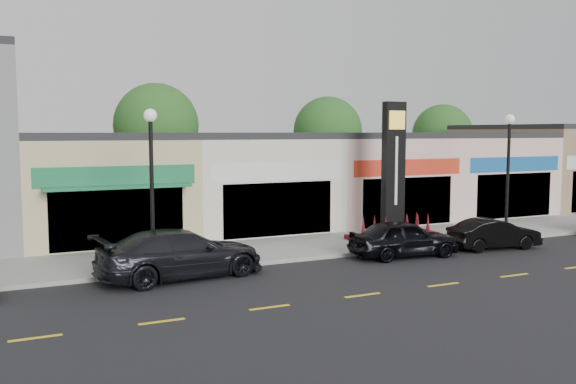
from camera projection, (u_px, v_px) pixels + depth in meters
name	position (u px, v px, depth m)	size (l,w,h in m)	color
ground	(389.00, 266.00, 22.06)	(120.00, 120.00, 0.00)	black
sidewalk	(331.00, 244.00, 25.98)	(52.00, 4.30, 0.15)	gray
curb	(359.00, 253.00, 23.95)	(52.00, 0.20, 0.15)	gray
shop_beige	(100.00, 184.00, 28.64)	(7.00, 10.85, 4.80)	tan
shop_cream	(240.00, 179.00, 31.56)	(7.00, 10.01, 4.80)	beige
shop_pink_w	(356.00, 175.00, 34.48)	(7.00, 10.01, 4.80)	beige
shop_pink_e	(454.00, 172.00, 37.40)	(7.00, 10.01, 4.80)	beige
shop_tan	(538.00, 165.00, 40.30)	(7.00, 10.01, 5.30)	olive
tree_rear_west	(156.00, 126.00, 37.50)	(5.20, 5.20, 7.83)	#382619
tree_rear_mid	(328.00, 131.00, 42.53)	(4.80, 4.80, 7.29)	#382619
tree_rear_east	(442.00, 135.00, 46.73)	(4.60, 4.60, 6.94)	#382619
lamp_west_near	(152.00, 172.00, 20.64)	(0.44, 0.44, 5.47)	black
lamp_east_near	(508.00, 162.00, 27.31)	(0.44, 0.44, 5.47)	black
pylon_sign	(393.00, 190.00, 26.88)	(4.20, 1.30, 6.00)	#560E1C
car_dark_sedan	(181.00, 254.00, 20.22)	(5.62, 2.28, 1.63)	black
car_black_sedan	(404.00, 238.00, 23.62)	(4.29, 1.73, 1.46)	black
car_black_conv	(494.00, 234.00, 25.24)	(3.83, 1.33, 1.26)	black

